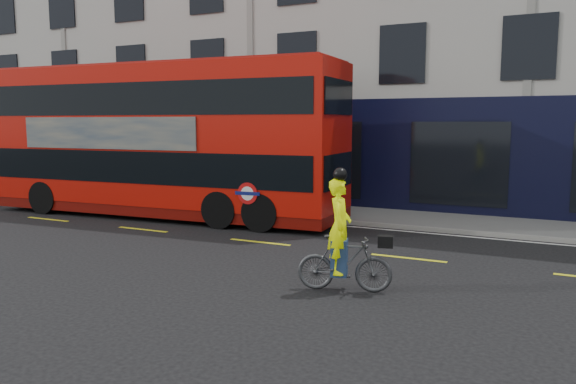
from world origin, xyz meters
The scene contains 8 objects.
ground centered at (0.00, 0.00, 0.00)m, with size 120.00×120.00×0.00m, color black.
pavement centered at (0.00, 6.50, 0.06)m, with size 60.00×3.00×0.12m, color slate.
kerb centered at (0.00, 5.00, 0.07)m, with size 60.00×0.12×0.13m, color gray.
building_terrace centered at (0.00, 12.94, 7.49)m, with size 50.00×10.07×15.00m.
road_edge_line centered at (0.00, 4.70, 0.00)m, with size 58.00×0.10×0.01m, color silver.
lane_dashes centered at (0.00, 1.50, 0.00)m, with size 58.00×0.12×0.01m, color yellow, non-canonical shape.
bus centered at (-1.01, 3.80, 2.59)m, with size 12.68×3.56×5.06m.
cyclist centered at (7.52, -1.60, 0.79)m, with size 1.86×0.96×2.35m.
Camera 1 is at (11.18, -11.34, 3.19)m, focal length 35.00 mm.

